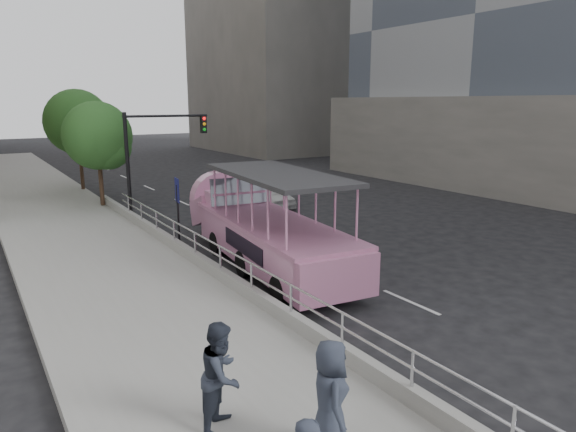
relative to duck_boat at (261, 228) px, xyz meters
name	(u,v)px	position (x,y,z in m)	size (l,w,h in m)	color
ground	(340,288)	(0.79, -3.60, -1.28)	(160.00, 160.00, 0.00)	black
sidewalk	(79,239)	(-4.96, 6.40, -1.13)	(5.50, 80.00, 0.30)	#979892
kerb_wall	(221,273)	(-2.33, -1.60, -0.80)	(0.24, 30.00, 0.36)	#9B9B96
guardrail	(220,253)	(-2.33, -1.60, -0.13)	(0.07, 22.00, 0.71)	#BBBBC0
duck_boat	(261,228)	(0.00, 0.00, 0.00)	(3.60, 10.57, 3.44)	black
car	(272,195)	(5.54, 8.56, -0.63)	(1.52, 3.77, 1.28)	silver
pedestrian_mid	(222,375)	(-5.47, -8.33, -0.04)	(0.91, 0.71, 1.86)	#2B313F
pedestrian_far	(330,397)	(-4.34, -9.82, -0.05)	(0.91, 0.59, 1.85)	#2B313F
parking_sign	(178,206)	(-1.91, 3.02, 0.51)	(0.12, 0.64, 2.85)	black
traffic_signal	(152,148)	(-0.92, 8.89, 2.22)	(4.20, 0.32, 5.20)	black
street_tree_near	(100,138)	(-2.51, 12.32, 2.54)	(3.52, 3.52, 5.72)	#312416
street_tree_far	(80,124)	(-2.31, 18.32, 3.03)	(3.97, 3.97, 6.45)	#312416
tower_podium	(569,137)	(30.79, 6.40, 1.72)	(26.00, 26.00, 6.00)	gray
midrise_stone_a	(296,13)	(26.79, 38.40, 14.72)	(20.00, 20.00, 32.00)	gray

